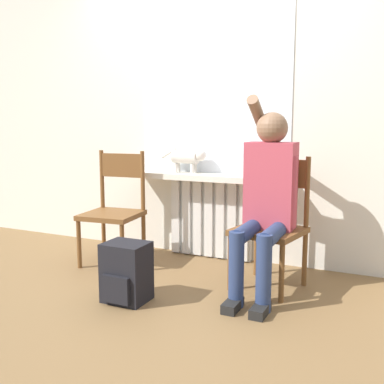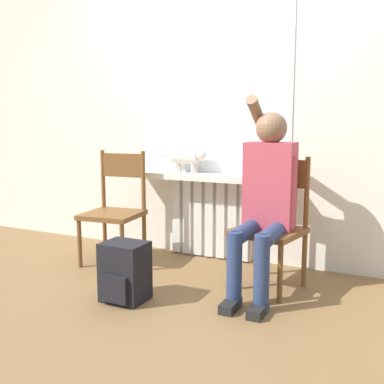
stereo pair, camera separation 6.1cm
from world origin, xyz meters
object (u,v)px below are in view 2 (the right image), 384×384
cat (189,157)px  backpack (125,272)px  chair_right (271,223)px  chair_left (115,208)px  person (266,194)px

cat → backpack: bearing=-86.2°
chair_right → backpack: 1.08m
chair_left → cat: size_ratio=2.18×
cat → backpack: size_ratio=1.09×
person → backpack: (-0.78, -0.57, -0.50)m
chair_left → backpack: chair_left is taller
backpack → chair_right: bearing=40.9°
chair_right → backpack: bearing=-128.5°
chair_left → backpack: size_ratio=2.38×
chair_left → cat: (0.49, 0.42, 0.41)m
person → backpack: bearing=-144.1°
chair_left → person: 1.37m
chair_right → person: 0.25m
chair_right → person: bearing=-83.4°
chair_left → person: size_ratio=0.69×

